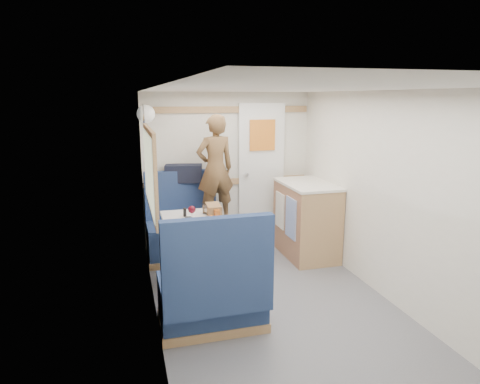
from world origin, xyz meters
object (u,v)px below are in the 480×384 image
object	(u,v)px
tray	(206,226)
orange_fruit	(211,219)
pepper_grinder	(185,212)
bread_loaf	(213,210)
bench_near	(213,296)
tumbler_left	(188,223)
dinette_table	(195,235)
galley_counter	(306,219)
tumbler_right	(205,209)
beer_glass	(217,214)
cheese_block	(207,226)
duffel_bag	(184,173)
dome_light	(146,114)
person	(215,169)
wine_glass	(192,210)
bench_far	(184,234)

from	to	relation	value
tray	orange_fruit	world-z (taller)	orange_fruit
pepper_grinder	tray	bearing A→B (deg)	-70.57
tray	bread_loaf	world-z (taller)	bread_loaf
bench_near	tumbler_left	bearing A→B (deg)	100.09
dinette_table	bench_near	bearing A→B (deg)	-90.00
galley_counter	tumbler_right	world-z (taller)	galley_counter
galley_counter	beer_glass	world-z (taller)	galley_counter
tumbler_right	bread_loaf	size ratio (longest dim) A/B	0.38
dinette_table	cheese_block	bearing A→B (deg)	-79.27
tray	beer_glass	distance (m)	0.28
duffel_bag	bread_loaf	world-z (taller)	duffel_bag
dinette_table	dome_light	world-z (taller)	dome_light
tumbler_left	tumbler_right	distance (m)	0.55
tray	tumbler_left	world-z (taller)	tumbler_left
galley_counter	tray	world-z (taller)	galley_counter
person	bread_loaf	bearing A→B (deg)	65.40
galley_counter	pepper_grinder	size ratio (longest dim) A/B	10.37
beer_glass	galley_counter	bearing A→B (deg)	24.45
tumbler_left	beer_glass	world-z (taller)	tumbler_left
dinette_table	wine_glass	bearing A→B (deg)	-125.02
dinette_table	wine_glass	xyz separation A→B (m)	(-0.04, -0.05, 0.28)
cheese_block	tumbler_right	size ratio (longest dim) A/B	0.99
dome_light	orange_fruit	world-z (taller)	dome_light
wine_glass	bread_loaf	distance (m)	0.35
duffel_bag	tumbler_right	bearing A→B (deg)	-70.85
bench_far	tray	xyz separation A→B (m)	(0.07, -1.11, 0.43)
person	pepper_grinder	world-z (taller)	person
dome_light	pepper_grinder	distance (m)	1.24
wine_glass	tumbler_right	distance (m)	0.34
tray	wine_glass	bearing A→B (deg)	119.68
person	cheese_block	world-z (taller)	person
dinette_table	bench_far	world-z (taller)	bench_far
bench_near	dome_light	distance (m)	2.28
beer_glass	orange_fruit	bearing A→B (deg)	-117.88
cheese_block	galley_counter	bearing A→B (deg)	31.69
bench_near	tray	world-z (taller)	bench_near
dome_light	tumbler_right	xyz separation A→B (m)	(0.54, -0.63, -0.98)
orange_fruit	tumbler_left	size ratio (longest dim) A/B	0.68
orange_fruit	wine_glass	bearing A→B (deg)	138.33
bench_far	pepper_grinder	xyz separation A→B (m)	(-0.08, -0.69, 0.46)
person	bench_far	bearing A→B (deg)	-14.76
dome_light	person	xyz separation A→B (m)	(0.78, -0.01, -0.65)
tumbler_left	cheese_block	bearing A→B (deg)	-18.64
duffel_bag	wine_glass	size ratio (longest dim) A/B	2.68
galley_counter	beer_glass	distance (m)	1.40
bench_far	tumbler_left	xyz separation A→B (m)	(-0.11, -1.13, 0.48)
cheese_block	tumbler_right	distance (m)	0.55
person	beer_glass	bearing A→B (deg)	68.25
wine_glass	dinette_table	bearing A→B (deg)	54.98
person	cheese_block	xyz separation A→B (m)	(-0.33, -1.16, -0.34)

